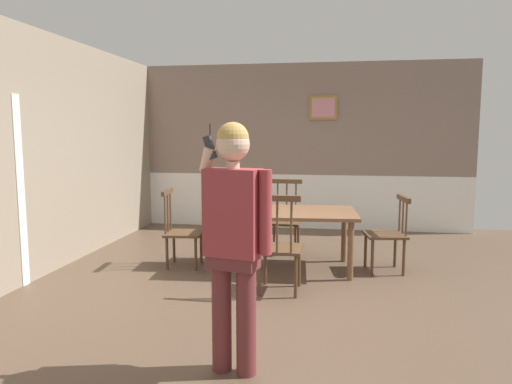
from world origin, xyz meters
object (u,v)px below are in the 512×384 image
at_px(person_figure, 234,231).
at_px(dining_table, 283,217).
at_px(chair_near_window, 388,234).
at_px(chair_opposite_corner, 285,219).
at_px(chair_at_table_head, 279,246).
at_px(chair_by_doorway, 181,230).

bearing_deg(person_figure, dining_table, -79.53).
distance_m(dining_table, person_figure, 2.67).
relative_size(chair_near_window, person_figure, 0.53).
relative_size(dining_table, chair_opposite_corner, 1.82).
height_order(dining_table, chair_near_window, chair_near_window).
height_order(dining_table, chair_at_table_head, chair_at_table_head).
height_order(chair_by_doorway, person_figure, person_figure).
relative_size(dining_table, chair_near_window, 2.00).
height_order(chair_near_window, chair_opposite_corner, chair_opposite_corner).
bearing_deg(person_figure, chair_at_table_head, -82.16).
bearing_deg(chair_near_window, dining_table, 85.83).
relative_size(chair_by_doorway, chair_at_table_head, 0.92).
height_order(chair_near_window, chair_at_table_head, chair_at_table_head).
distance_m(chair_opposite_corner, person_figure, 3.58).
bearing_deg(person_figure, chair_near_window, -104.29).
bearing_deg(chair_at_table_head, chair_by_doorway, 150.29).
distance_m(dining_table, chair_by_doorway, 1.30).
bearing_deg(dining_table, chair_near_window, 4.54).
bearing_deg(chair_by_doorway, chair_opposite_corner, 123.70).
bearing_deg(chair_at_table_head, dining_table, 95.06).
xyz_separation_m(chair_by_doorway, chair_opposite_corner, (1.22, 0.99, 0.01)).
distance_m(dining_table, chair_at_table_head, 0.91).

